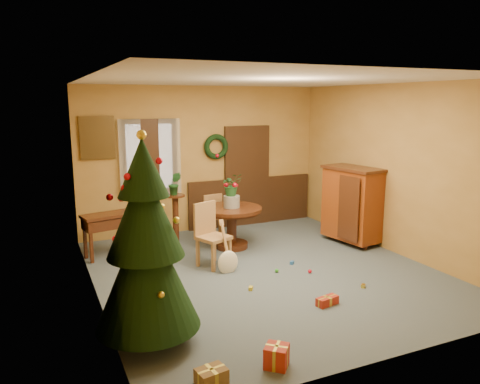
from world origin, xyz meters
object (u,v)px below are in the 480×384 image
writing_desk (108,224)px  sideboard (352,203)px  dining_table (232,219)px  christmas_tree (146,246)px  chair_near (210,232)px

writing_desk → sideboard: (4.23, -1.04, 0.20)m
dining_table → christmas_tree: size_ratio=0.47×
christmas_tree → writing_desk: 3.20m
christmas_tree → sideboard: bearing=26.2°
dining_table → chair_near: (-0.68, -0.70, 0.03)m
dining_table → chair_near: 0.98m
chair_near → writing_desk: size_ratio=1.12×
writing_desk → chair_near: bearing=-37.9°
christmas_tree → writing_desk: christmas_tree is taller
chair_near → sideboard: 2.82m
writing_desk → sideboard: 4.36m
chair_near → sideboard: size_ratio=0.72×
christmas_tree → writing_desk: bearing=88.8°
dining_table → writing_desk: size_ratio=1.19×
dining_table → sideboard: (2.14, -0.64, 0.24)m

